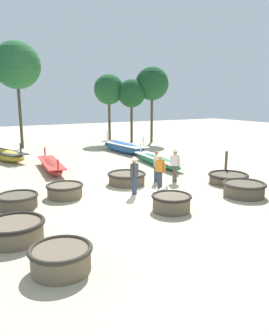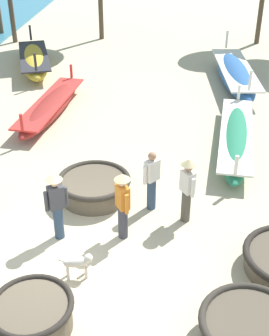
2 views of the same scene
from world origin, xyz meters
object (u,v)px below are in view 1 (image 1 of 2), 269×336
at_px(coracle_far_right, 228,178).
at_px(tree_rightmost, 109,90).
at_px(coracle_nearest, 127,178).
at_px(fisherman_standing_left, 134,173).
at_px(long_boat_blue_hull, 4,155).
at_px(dog, 163,190).
at_px(coracle_upturned, 61,258).
at_px(coracle_front_left, 18,200).
at_px(coracle_weathered, 244,189).
at_px(fisherman_crouching, 156,165).
at_px(tree_left_mid, 132,94).
at_px(coracle_beside_post, 65,190).
at_px(fisherman_with_hat, 175,163).
at_px(tree_right_mid, 17,65).
at_px(coracle_far_left, 171,202).
at_px(coracle_tilted, 14,230).
at_px(fisherman_standing_right, 160,169).
at_px(long_boat_ochre_hull, 157,160).
at_px(long_boat_green_hull, 51,165).
at_px(long_boat_red_hull, 124,147).
at_px(tree_center, 152,84).
at_px(mooring_post_shoreline, 226,164).

xyz_separation_m(coracle_far_right, tree_rightmost, (1.28, 16.70, 4.59)).
relative_size(coracle_nearest, fisherman_standing_left, 1.12).
distance_m(long_boat_blue_hull, dog, 13.05).
bearing_deg(coracle_upturned, coracle_front_left, 90.94).
height_order(coracle_weathered, fisherman_crouching, fisherman_crouching).
bearing_deg(tree_left_mid, coracle_beside_post, -127.69).
bearing_deg(fisherman_with_hat, long_boat_blue_hull, 123.29).
bearing_deg(coracle_front_left, coracle_beside_post, 12.98).
xyz_separation_m(long_boat_blue_hull, tree_right_mid, (2.09, 5.09, 6.24)).
height_order(coracle_far_left, tree_right_mid, tree_right_mid).
relative_size(coracle_front_left, coracle_tilted, 0.88).
relative_size(coracle_far_left, tree_left_mid, 0.26).
bearing_deg(fisherman_standing_right, tree_left_mid, 66.19).
xyz_separation_m(coracle_far_left, coracle_beside_post, (-2.94, 3.58, -0.02)).
bearing_deg(coracle_far_left, long_boat_ochre_hull, 60.67).
relative_size(coracle_weathered, dog, 2.73).
xyz_separation_m(coracle_beside_post, fisherman_crouching, (4.76, 0.30, 0.53)).
distance_m(coracle_front_left, long_boat_green_hull, 6.57).
distance_m(coracle_beside_post, tree_right_mid, 16.40).
height_order(long_boat_green_hull, tree_left_mid, tree_left_mid).
bearing_deg(fisherman_with_hat, long_boat_ochre_hull, 69.16).
bearing_deg(dog, long_boat_red_hull, 70.69).
bearing_deg(coracle_tilted, coracle_weathered, -0.25).
bearing_deg(tree_center, coracle_nearest, -126.25).
bearing_deg(coracle_far_left, fisherman_standing_left, 93.60).
relative_size(coracle_far_right, coracle_beside_post, 1.24).
bearing_deg(mooring_post_shoreline, tree_right_mid, 115.55).
xyz_separation_m(coracle_front_left, fisherman_standing_left, (4.77, -0.58, 0.67)).
bearing_deg(coracle_tilted, long_boat_green_hull, 68.86).
distance_m(coracle_far_right, tree_left_mid, 16.30).
distance_m(coracle_weathered, tree_rightmost, 19.31).
distance_m(tree_rightmost, tree_left_mid, 2.13).
bearing_deg(tree_right_mid, long_boat_red_hull, -43.16).
distance_m(coracle_tilted, fisherman_standing_right, 7.31).
xyz_separation_m(fisherman_standing_right, tree_center, (8.34, 14.16, 4.41)).
bearing_deg(coracle_weathered, fisherman_standing_left, 147.69).
distance_m(coracle_tilted, tree_rightmost, 22.38).
distance_m(coracle_front_left, dog, 5.75).
height_order(coracle_upturned, fisherman_with_hat, fisherman_with_hat).
bearing_deg(coracle_nearest, coracle_front_left, -168.25).
xyz_separation_m(coracle_upturned, tree_left_mid, (12.61, 19.71, 4.15)).
bearing_deg(fisherman_standing_left, long_boat_green_hull, 106.37).
bearing_deg(coracle_weathered, tree_left_mid, 77.15).
xyz_separation_m(coracle_tilted, dog, (6.07, 1.27, 0.04)).
height_order(coracle_nearest, fisherman_crouching, fisherman_crouching).
height_order(coracle_nearest, tree_left_mid, tree_left_mid).
xyz_separation_m(dog, mooring_post_shoreline, (5.06, 1.64, 0.32)).
distance_m(fisherman_standing_left, tree_right_mid, 17.19).
distance_m(fisherman_standing_left, mooring_post_shoreline, 5.78).
bearing_deg(fisherman_crouching, coracle_weathered, -62.65).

